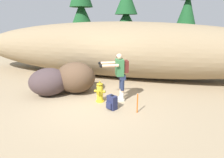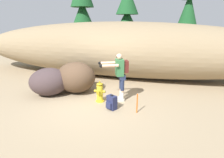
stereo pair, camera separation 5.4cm
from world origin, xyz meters
name	(u,v)px [view 2 (the right image)]	position (x,y,z in m)	size (l,w,h in m)	color
ground_plane	(91,103)	(0.00, 0.00, -0.02)	(56.00, 56.00, 0.04)	#998466
dirt_embankment	(118,49)	(0.00, 3.60, 1.33)	(16.14, 3.20, 2.67)	#897556
fire_hydrant	(100,92)	(0.27, 0.18, 0.33)	(0.39, 0.34, 0.72)	yellow
utility_worker	(120,72)	(0.88, 0.47, 1.04)	(1.04, 0.77, 1.64)	beige
spare_backpack	(112,103)	(0.82, -0.28, 0.22)	(0.36, 0.36, 0.47)	#23284C
boulder_large	(49,82)	(-1.76, 0.26, 0.51)	(1.42, 1.24, 1.02)	#433435
boulder_mid	(76,77)	(-0.95, 0.84, 0.58)	(1.42, 1.54, 1.17)	#4F3A29
boulder_small	(79,80)	(-1.25, 1.67, 0.22)	(0.69, 0.62, 0.44)	#45393C
pine_tree_far_left	(83,13)	(-4.24, 8.77, 3.31)	(2.76, 2.76, 6.44)	#47331E
pine_tree_left	(127,19)	(-0.57, 8.19, 2.84)	(2.45, 2.45, 5.06)	#47331E
pine_tree_center	(189,6)	(3.56, 9.91, 3.76)	(1.81, 1.81, 6.71)	#47331E
survey_stake	(137,103)	(1.62, -0.30, 0.30)	(0.04, 0.04, 0.60)	#E55914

